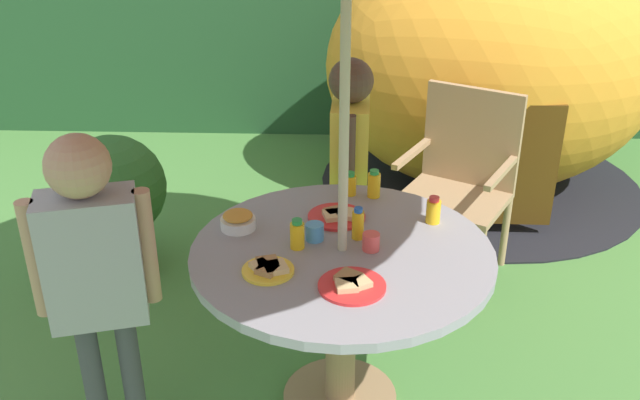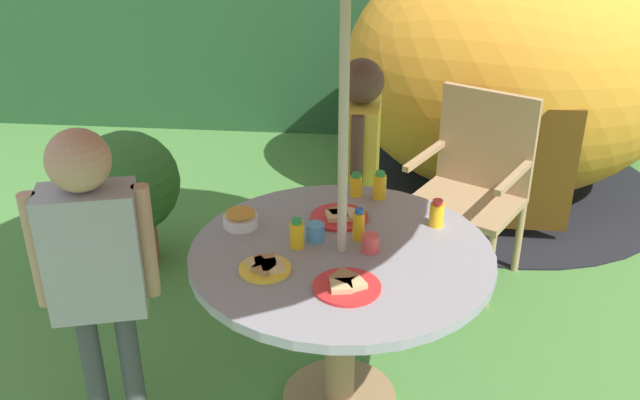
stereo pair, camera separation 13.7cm
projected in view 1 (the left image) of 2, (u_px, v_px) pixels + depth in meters
The scene contains 17 objects.
garden_table at pixel (342, 282), 2.73m from camera, with size 1.15×1.15×0.74m.
wooden_chair at pixel (461, 174), 3.75m from camera, with size 0.68×0.66×0.99m.
dome_tent at pixel (491, 68), 4.59m from camera, with size 2.22×2.22×1.66m.
potted_plant at pixel (113, 193), 3.75m from camera, with size 0.56×0.56×0.77m.
child_in_yellow_shirt at pixel (350, 149), 3.41m from camera, with size 0.21×0.42×1.24m.
child_in_grey_shirt at pixel (93, 259), 2.45m from camera, with size 0.42×0.26×1.28m.
snack_bowl at pixel (238, 221), 2.80m from camera, with size 0.14×0.14×0.07m.
plate_near_right at pixel (338, 216), 2.88m from camera, with size 0.24×0.24×0.03m.
plate_far_left at pixel (268, 268), 2.52m from camera, with size 0.19×0.19×0.03m.
plate_center_front at pixel (352, 285), 2.43m from camera, with size 0.24×0.24×0.03m.
juice_bottle_near_left at pixel (374, 184), 3.05m from camera, with size 0.06×0.06×0.12m.
juice_bottle_far_right at pixel (433, 211), 2.84m from camera, with size 0.06×0.06×0.11m.
juice_bottle_center_back at pixel (297, 235), 2.65m from camera, with size 0.06×0.06×0.12m.
juice_bottle_mid_left at pixel (358, 224), 2.72m from camera, with size 0.05×0.05×0.13m.
juice_bottle_mid_right at pixel (350, 184), 3.07m from camera, with size 0.05×0.05×0.11m.
cup_near at pixel (371, 241), 2.65m from camera, with size 0.07×0.07×0.07m, color #E04C47.
cup_far at pixel (315, 232), 2.72m from camera, with size 0.07×0.07×0.07m, color #4C99D8.
Camera 1 is at (0.00, -2.31, 2.10)m, focal length 39.60 mm.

